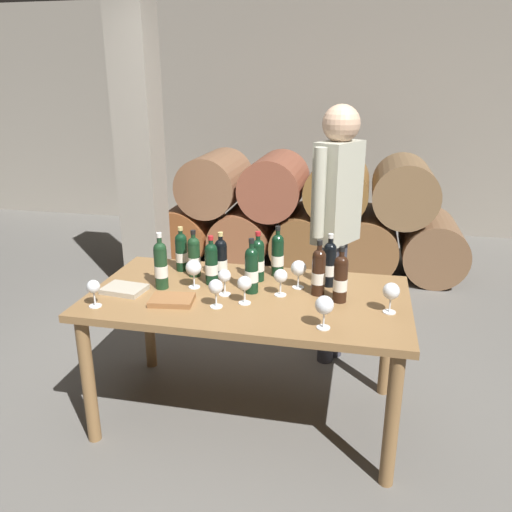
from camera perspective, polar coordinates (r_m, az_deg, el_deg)
name	(u,v)px	position (r m, az deg, el deg)	size (l,w,h in m)	color
ground_plane	(249,414)	(3.14, -0.80, -17.12)	(14.00, 14.00, 0.00)	#66635E
cellar_back_wall	(323,117)	(6.71, 7.44, 15.04)	(10.00, 0.24, 2.80)	gray
barrel_stack	(305,215)	(5.27, 5.51, 4.57)	(3.12, 0.90, 1.15)	brown
stone_pillar	(140,149)	(4.51, -12.78, 11.57)	(0.32, 0.32, 2.60)	gray
dining_table	(248,310)	(2.80, -0.86, -5.99)	(1.70, 0.90, 0.76)	olive
wine_bottle_0	(252,269)	(2.74, -0.50, -1.50)	(0.07, 0.07, 0.30)	black
wine_bottle_1	(194,256)	(2.99, -6.91, -0.01)	(0.07, 0.07, 0.28)	#19381E
wine_bottle_2	(319,271)	(2.73, 6.98, -1.71)	(0.07, 0.07, 0.30)	black
wine_bottle_3	(181,251)	(3.09, -8.30, 0.51)	(0.07, 0.07, 0.27)	black
wine_bottle_4	(161,265)	(2.84, -10.54, -0.96)	(0.07, 0.07, 0.32)	#19381E
wine_bottle_5	(341,278)	(2.66, 9.39, -2.44)	(0.07, 0.07, 0.30)	black
wine_bottle_6	(329,264)	(2.86, 8.18, -0.84)	(0.07, 0.07, 0.30)	black
wine_bottle_7	(211,263)	(2.86, -4.98, -0.80)	(0.07, 0.07, 0.28)	black
wine_bottle_8	(258,259)	(2.90, 0.22, -0.39)	(0.07, 0.07, 0.29)	black
wine_bottle_9	(221,259)	(2.94, -3.92, -0.29)	(0.07, 0.07, 0.28)	black
wine_bottle_10	(278,254)	(2.98, 2.41, 0.18)	(0.07, 0.07, 0.30)	black
wine_glass_0	(216,288)	(2.58, -4.49, -3.53)	(0.07, 0.07, 0.15)	white
wine_glass_1	(194,268)	(2.83, -6.96, -1.36)	(0.09, 0.09, 0.16)	white
wine_glass_2	(299,269)	(2.81, 4.76, -1.42)	(0.09, 0.09, 0.16)	white
wine_glass_3	(391,292)	(2.59, 14.80, -3.87)	(0.08, 0.08, 0.16)	white
wine_glass_4	(245,284)	(2.61, -1.28, -3.16)	(0.07, 0.07, 0.15)	white
wine_glass_5	(225,277)	(2.72, -3.52, -2.33)	(0.07, 0.07, 0.14)	white
wine_glass_6	(93,288)	(2.70, -17.64, -3.40)	(0.07, 0.07, 0.14)	white
wine_glass_7	(281,277)	(2.71, 2.76, -2.34)	(0.07, 0.07, 0.15)	white
wine_glass_8	(324,306)	(2.37, 7.61, -5.51)	(0.09, 0.09, 0.16)	white
tasting_notebook	(172,300)	(2.69, -9.33, -4.85)	(0.22, 0.16, 0.03)	#936038
leather_ledger	(124,289)	(2.88, -14.43, -3.60)	(0.22, 0.16, 0.03)	#B2A893
sommelier_presenting	(337,213)	(3.32, 8.95, 4.73)	(0.31, 0.44, 1.72)	#383842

